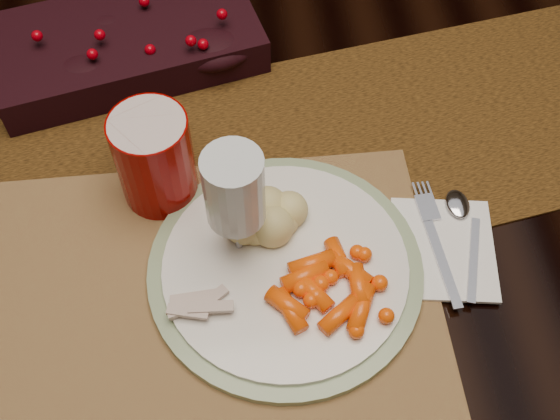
{
  "coord_description": "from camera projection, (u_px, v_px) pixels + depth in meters",
  "views": [
    {
      "loc": [
        -0.07,
        -0.67,
        1.42
      ],
      "look_at": [
        -0.02,
        -0.26,
        0.8
      ],
      "focal_mm": 45.0,
      "sensor_mm": 36.0,
      "label": 1
    }
  ],
  "objects": [
    {
      "name": "spoon",
      "position": [
        468.0,
        242.0,
        0.77
      ],
      "size": [
        0.07,
        0.13,
        0.0
      ],
      "primitive_type": null,
      "rotation": [
        0.0,
        0.0,
        -0.31
      ],
      "color": "#A6A5BB",
      "rests_on": "napkin"
    },
    {
      "name": "baby_carrots",
      "position": [
        316.0,
        289.0,
        0.72
      ],
      "size": [
        0.11,
        0.1,
        0.02
      ],
      "primitive_type": null,
      "rotation": [
        0.0,
        0.0,
        -0.11
      ],
      "color": "#FF4F07",
      "rests_on": "dinner_plate"
    },
    {
      "name": "dinner_plate",
      "position": [
        285.0,
        268.0,
        0.75
      ],
      "size": [
        0.3,
        0.3,
        0.02
      ],
      "primitive_type": "cylinder",
      "rotation": [
        0.0,
        0.0,
        -0.02
      ],
      "color": "white",
      "rests_on": "placemat_main"
    },
    {
      "name": "floor",
      "position": [
        277.0,
        313.0,
        1.55
      ],
      "size": [
        5.0,
        5.0,
        0.0
      ],
      "primitive_type": "plane",
      "color": "black",
      "rests_on": "ground"
    },
    {
      "name": "placemat_main",
      "position": [
        205.0,
        304.0,
        0.73
      ],
      "size": [
        0.49,
        0.36,
        0.0
      ],
      "primitive_type": "cube",
      "rotation": [
        0.0,
        0.0,
        -0.01
      ],
      "color": "brown",
      "rests_on": "dining_table"
    },
    {
      "name": "fork",
      "position": [
        438.0,
        248.0,
        0.76
      ],
      "size": [
        0.03,
        0.14,
        0.0
      ],
      "primitive_type": null,
      "rotation": [
        0.0,
        0.0,
        0.07
      ],
      "color": "silver",
      "rests_on": "napkin"
    },
    {
      "name": "centerpiece",
      "position": [
        126.0,
        39.0,
        0.91
      ],
      "size": [
        0.37,
        0.25,
        0.07
      ],
      "primitive_type": null,
      "rotation": [
        0.0,
        0.0,
        0.23
      ],
      "color": "black",
      "rests_on": "table_runner"
    },
    {
      "name": "turkey_shreds",
      "position": [
        201.0,
        305.0,
        0.71
      ],
      "size": [
        0.07,
        0.06,
        0.01
      ],
      "primitive_type": null,
      "rotation": [
        0.0,
        0.0,
        0.2
      ],
      "color": "#AA9D95",
      "rests_on": "dinner_plate"
    },
    {
      "name": "dining_table",
      "position": [
        276.0,
        221.0,
        1.24
      ],
      "size": [
        1.8,
        1.0,
        0.75
      ],
      "primitive_type": "cube",
      "color": "black",
      "rests_on": "floor"
    },
    {
      "name": "table_runner",
      "position": [
        328.0,
        149.0,
        0.85
      ],
      "size": [
        1.55,
        0.56,
        0.0
      ],
      "primitive_type": "cube",
      "rotation": [
        0.0,
        0.0,
        0.17
      ],
      "color": "black",
      "rests_on": "dining_table"
    },
    {
      "name": "mashed_potatoes",
      "position": [
        266.0,
        205.0,
        0.76
      ],
      "size": [
        0.09,
        0.08,
        0.05
      ],
      "primitive_type": null,
      "rotation": [
        0.0,
        0.0,
        -0.06
      ],
      "color": "beige",
      "rests_on": "dinner_plate"
    },
    {
      "name": "placemat_second",
      "position": [
        13.0,
        323.0,
        0.72
      ],
      "size": [
        0.52,
        0.45,
        0.0
      ],
      "primitive_type": "cube",
      "rotation": [
        0.0,
        0.0,
        -0.36
      ],
      "color": "brown",
      "rests_on": "dining_table"
    },
    {
      "name": "red_cup",
      "position": [
        155.0,
        159.0,
        0.76
      ],
      "size": [
        0.11,
        0.11,
        0.12
      ],
      "primitive_type": "cylinder",
      "rotation": [
        0.0,
        0.0,
        -0.35
      ],
      "color": "#7F0301",
      "rests_on": "placemat_main"
    },
    {
      "name": "wine_glass",
      "position": [
        236.0,
        212.0,
        0.7
      ],
      "size": [
        0.07,
        0.07,
        0.17
      ],
      "primitive_type": null,
      "rotation": [
        0.0,
        0.0,
        0.2
      ],
      "color": "#AEB7C1",
      "rests_on": "dining_table"
    },
    {
      "name": "napkin",
      "position": [
        443.0,
        249.0,
        0.77
      ],
      "size": [
        0.13,
        0.14,
        0.0
      ],
      "primitive_type": "cube",
      "rotation": [
        0.0,
        0.0,
        -0.15
      ],
      "color": "white",
      "rests_on": "placemat_main"
    }
  ]
}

